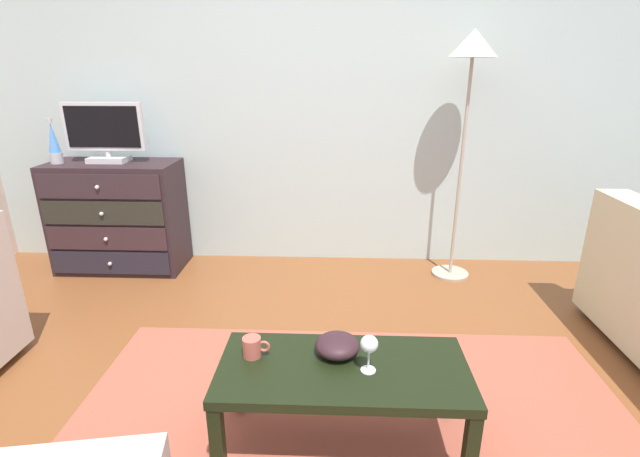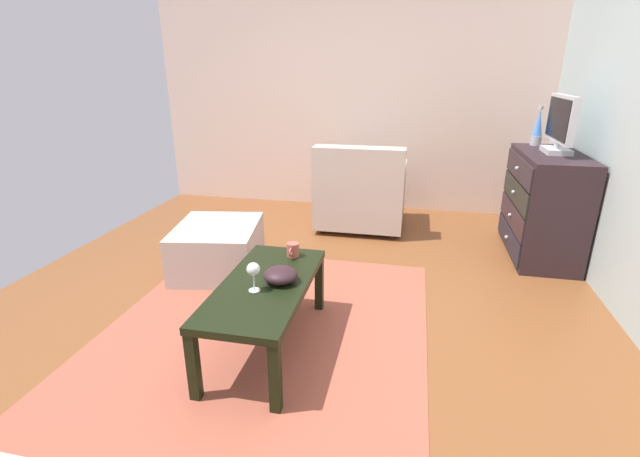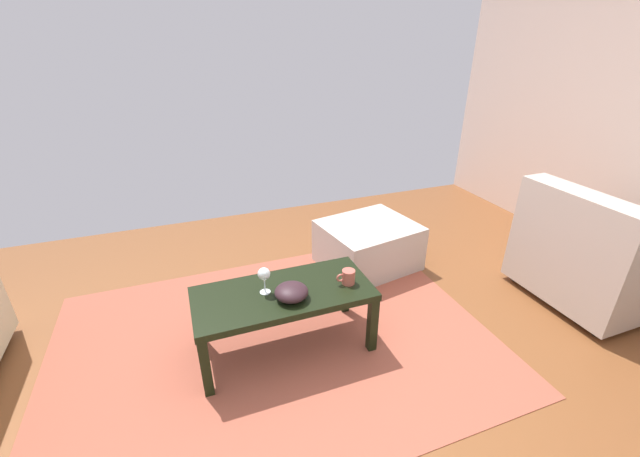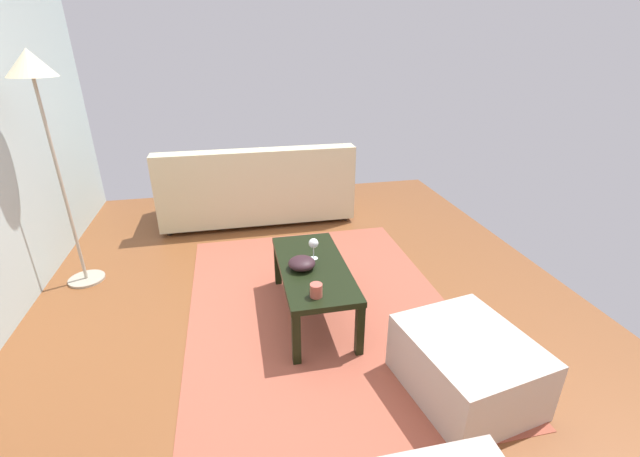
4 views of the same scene
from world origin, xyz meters
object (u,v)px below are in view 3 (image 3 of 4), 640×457
coffee_table (284,299)px  ottoman (368,245)px  wine_glass (264,275)px  bowl_decorative (291,292)px  armchair (594,256)px  mug (348,277)px

coffee_table → ottoman: bearing=-142.4°
ottoman → coffee_table: bearing=37.6°
wine_glass → bowl_decorative: bearing=139.2°
coffee_table → wine_glass: 0.20m
wine_glass → ottoman: (-0.99, -0.66, -0.34)m
bowl_decorative → ottoman: size_ratio=0.26×
armchair → ottoman: size_ratio=1.18×
mug → bowl_decorative: mug is taller
wine_glass → bowl_decorative: size_ratio=0.85×
coffee_table → armchair: (-2.12, 0.26, -0.01)m
wine_glass → bowl_decorative: (-0.12, 0.11, -0.07)m
mug → armchair: (-1.75, 0.21, -0.10)m
wine_glass → armchair: armchair is taller
coffee_table → mug: bearing=171.6°
coffee_table → armchair: armchair is taller
coffee_table → ottoman: coffee_table is taller
mug → bowl_decorative: bearing=4.5°
ottoman → bowl_decorative: bearing=41.6°
coffee_table → mug: 0.39m
bowl_decorative → coffee_table: bearing=-73.5°
coffee_table → armchair: size_ratio=1.22×
coffee_table → mug: mug is taller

